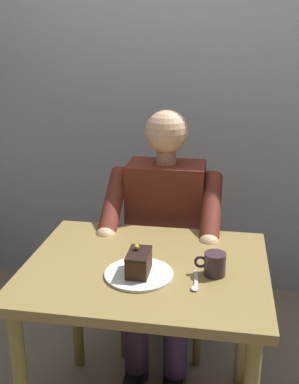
{
  "coord_description": "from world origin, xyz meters",
  "views": [
    {
      "loc": [
        -0.27,
        1.5,
        1.54
      ],
      "look_at": [
        0.0,
        -0.1,
        0.98
      ],
      "focal_mm": 43.26,
      "sensor_mm": 36.0,
      "label": 1
    }
  ],
  "objects_px": {
    "dining_table": "(146,289)",
    "chair": "(168,249)",
    "dessert_spoon": "(195,284)",
    "cake_slice": "(139,262)",
    "coffee_cup": "(214,264)",
    "seated_person": "(163,237)"
  },
  "relations": [
    {
      "from": "dining_table",
      "to": "chair",
      "type": "distance_m",
      "value": 0.66
    },
    {
      "from": "chair",
      "to": "dessert_spoon",
      "type": "relative_size",
      "value": 6.21
    },
    {
      "from": "cake_slice",
      "to": "dessert_spoon",
      "type": "xyz_separation_m",
      "value": [
        -0.2,
        0.03,
        -0.05
      ]
    },
    {
      "from": "dining_table",
      "to": "coffee_cup",
      "type": "xyz_separation_m",
      "value": [
        -0.25,
        0.03,
        0.15
      ]
    },
    {
      "from": "chair",
      "to": "dining_table",
      "type": "bearing_deg",
      "value": 90.0
    },
    {
      "from": "chair",
      "to": "coffee_cup",
      "type": "relative_size",
      "value": 7.94
    },
    {
      "from": "dining_table",
      "to": "cake_slice",
      "type": "bearing_deg",
      "value": 82.43
    },
    {
      "from": "chair",
      "to": "cake_slice",
      "type": "bearing_deg",
      "value": 89.15
    },
    {
      "from": "dining_table",
      "to": "chair",
      "type": "bearing_deg",
      "value": -90.0
    },
    {
      "from": "cake_slice",
      "to": "dessert_spoon",
      "type": "relative_size",
      "value": 0.89
    },
    {
      "from": "cake_slice",
      "to": "chair",
      "type": "bearing_deg",
      "value": -90.85
    },
    {
      "from": "cake_slice",
      "to": "coffee_cup",
      "type": "distance_m",
      "value": 0.27
    },
    {
      "from": "chair",
      "to": "seated_person",
      "type": "xyz_separation_m",
      "value": [
        0.0,
        0.17,
        0.14
      ]
    },
    {
      "from": "dining_table",
      "to": "cake_slice",
      "type": "height_order",
      "value": "cake_slice"
    },
    {
      "from": "chair",
      "to": "cake_slice",
      "type": "distance_m",
      "value": 0.79
    },
    {
      "from": "coffee_cup",
      "to": "cake_slice",
      "type": "bearing_deg",
      "value": 10.69
    },
    {
      "from": "cake_slice",
      "to": "coffee_cup",
      "type": "bearing_deg",
      "value": -169.31
    },
    {
      "from": "dining_table",
      "to": "coffee_cup",
      "type": "relative_size",
      "value": 7.96
    },
    {
      "from": "seated_person",
      "to": "cake_slice",
      "type": "relative_size",
      "value": 9.6
    },
    {
      "from": "chair",
      "to": "seated_person",
      "type": "height_order",
      "value": "seated_person"
    },
    {
      "from": "dining_table",
      "to": "cake_slice",
      "type": "distance_m",
      "value": 0.17
    },
    {
      "from": "dining_table",
      "to": "chair",
      "type": "relative_size",
      "value": 1.0
    }
  ]
}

